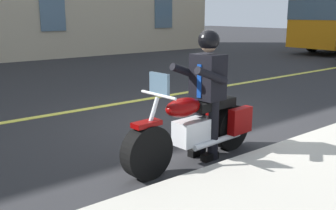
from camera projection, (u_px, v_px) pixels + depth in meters
ground_plane at (179, 124)px, 6.88m from camera, size 80.00×80.00×0.00m
lane_center_stripe at (121, 103)px, 8.40m from camera, size 60.00×0.16×0.01m
motorcycle_main at (196, 128)px, 5.06m from camera, size 2.22×0.68×1.26m
rider_main at (207, 83)px, 5.05m from camera, size 0.65×0.58×1.74m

